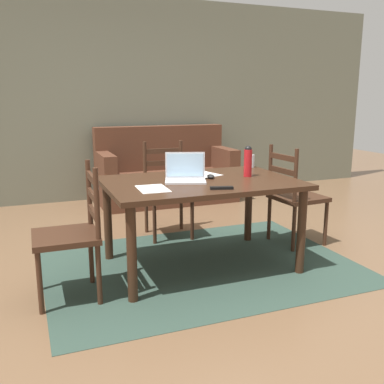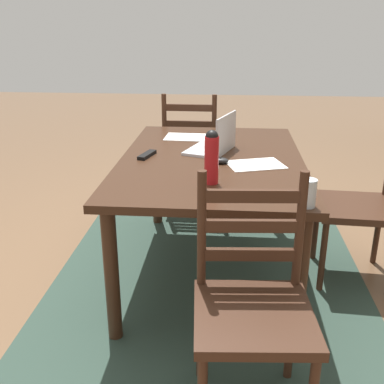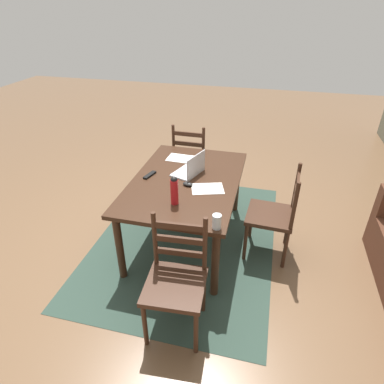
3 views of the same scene
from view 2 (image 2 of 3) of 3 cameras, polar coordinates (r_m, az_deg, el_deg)
name	(u,v)px [view 2 (image 2 of 3)]	position (r m, az deg, el deg)	size (l,w,h in m)	color
ground_plane	(210,269)	(2.94, 2.22, -9.51)	(14.00, 14.00, 0.00)	brown
area_rug	(210,269)	(2.94, 2.22, -9.46)	(2.53, 1.86, 0.01)	#2D4238
dining_table	(211,171)	(2.68, 2.42, 2.56)	(1.54, 1.03, 0.73)	#382114
chair_left_near	(191,152)	(3.75, -0.10, 4.99)	(0.45, 0.45, 0.95)	#3D2316
chair_right_far	(253,307)	(1.80, 7.50, -13.91)	(0.47, 0.47, 0.95)	#3D2316
chair_far_head	(364,206)	(2.85, 20.50, -1.62)	(0.47, 0.47, 0.95)	#3D2316
laptop	(216,142)	(2.76, 3.02, 6.17)	(0.37, 0.31, 0.23)	silver
water_bottle	(212,156)	(2.19, 2.44, 4.46)	(0.07, 0.07, 0.26)	red
drinking_glass	(308,193)	(2.00, 14.11, -0.12)	(0.07, 0.07, 0.12)	silver
computer_mouse	(220,160)	(2.54, 3.44, 3.93)	(0.06, 0.10, 0.03)	black
tv_remote	(147,155)	(2.68, -5.59, 4.60)	(0.04, 0.17, 0.02)	black
paper_stack_left	(188,137)	(3.10, -0.55, 6.80)	(0.21, 0.30, 0.00)	white
paper_stack_right	(255,165)	(2.53, 7.83, 3.38)	(0.21, 0.30, 0.00)	white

